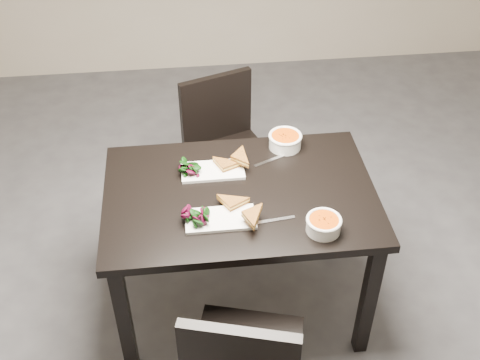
{
  "coord_description": "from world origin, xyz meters",
  "views": [
    {
      "loc": [
        -0.36,
        -2.0,
        2.48
      ],
      "look_at": [
        -0.14,
        -0.01,
        0.82
      ],
      "focal_mm": 45.04,
      "sensor_mm": 36.0,
      "label": 1
    }
  ],
  "objects_px": {
    "chair_far": "(225,142)",
    "plate_far": "(213,171)",
    "plate_near": "(220,219)",
    "soup_bowl_far": "(285,140)",
    "soup_bowl_near": "(324,224)",
    "table": "(240,209)"
  },
  "relations": [
    {
      "from": "chair_far",
      "to": "plate_near",
      "type": "bearing_deg",
      "value": -116.0
    },
    {
      "from": "chair_far",
      "to": "plate_far",
      "type": "relative_size",
      "value": 2.96
    },
    {
      "from": "soup_bowl_near",
      "to": "soup_bowl_far",
      "type": "height_order",
      "value": "soup_bowl_far"
    },
    {
      "from": "chair_far",
      "to": "plate_far",
      "type": "height_order",
      "value": "chair_far"
    },
    {
      "from": "plate_far",
      "to": "soup_bowl_far",
      "type": "relative_size",
      "value": 1.78
    },
    {
      "from": "soup_bowl_near",
      "to": "plate_far",
      "type": "bearing_deg",
      "value": 134.17
    },
    {
      "from": "soup_bowl_far",
      "to": "soup_bowl_near",
      "type": "bearing_deg",
      "value": -84.37
    },
    {
      "from": "table",
      "to": "soup_bowl_far",
      "type": "height_order",
      "value": "soup_bowl_far"
    },
    {
      "from": "chair_far",
      "to": "plate_far",
      "type": "xyz_separation_m",
      "value": [
        -0.11,
        -0.59,
        0.27
      ]
    },
    {
      "from": "plate_far",
      "to": "soup_bowl_far",
      "type": "distance_m",
      "value": 0.39
    },
    {
      "from": "chair_far",
      "to": "soup_bowl_far",
      "type": "bearing_deg",
      "value": -79.35
    },
    {
      "from": "table",
      "to": "soup_bowl_far",
      "type": "relative_size",
      "value": 7.44
    },
    {
      "from": "plate_far",
      "to": "plate_near",
      "type": "bearing_deg",
      "value": -88.86
    },
    {
      "from": "plate_near",
      "to": "soup_bowl_far",
      "type": "xyz_separation_m",
      "value": [
        0.35,
        0.48,
        0.03
      ]
    },
    {
      "from": "plate_near",
      "to": "plate_far",
      "type": "xyz_separation_m",
      "value": [
        -0.01,
        0.32,
        -0.0
      ]
    },
    {
      "from": "plate_far",
      "to": "soup_bowl_far",
      "type": "bearing_deg",
      "value": 23.19
    },
    {
      "from": "table",
      "to": "plate_far",
      "type": "xyz_separation_m",
      "value": [
        -0.11,
        0.16,
        0.11
      ]
    },
    {
      "from": "plate_far",
      "to": "soup_bowl_near",
      "type": "bearing_deg",
      "value": -45.83
    },
    {
      "from": "soup_bowl_far",
      "to": "table",
      "type": "bearing_deg",
      "value": -129.23
    },
    {
      "from": "soup_bowl_near",
      "to": "plate_far",
      "type": "height_order",
      "value": "soup_bowl_near"
    },
    {
      "from": "chair_far",
      "to": "plate_near",
      "type": "xyz_separation_m",
      "value": [
        -0.1,
        -0.91,
        0.27
      ]
    },
    {
      "from": "soup_bowl_near",
      "to": "plate_far",
      "type": "distance_m",
      "value": 0.6
    }
  ]
}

